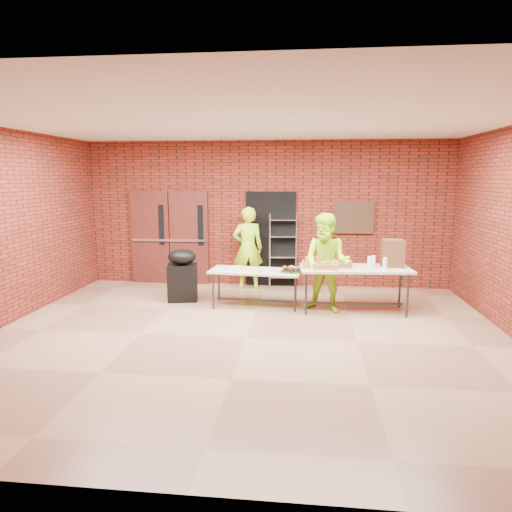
{
  "coord_description": "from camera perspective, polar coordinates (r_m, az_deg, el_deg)",
  "views": [
    {
      "loc": [
        0.85,
        -6.56,
        2.41
      ],
      "look_at": [
        -0.01,
        1.4,
        1.02
      ],
      "focal_mm": 32.0,
      "sensor_mm": 36.0,
      "label": 1
    }
  ],
  "objects": [
    {
      "name": "table_left",
      "position": [
        8.53,
        -0.07,
        -2.16
      ],
      "size": [
        1.75,
        0.86,
        0.7
      ],
      "rotation": [
        0.0,
        0.0,
        -0.1
      ],
      "color": "#B7AD8C",
      "rests_on": "room"
    },
    {
      "name": "basket_bananas",
      "position": [
        8.28,
        7.26,
        -0.99
      ],
      "size": [
        0.43,
        0.34,
        0.13
      ],
      "color": "#A47142",
      "rests_on": "table_right"
    },
    {
      "name": "coffee_dispenser",
      "position": [
        8.6,
        16.71,
        0.34
      ],
      "size": [
        0.38,
        0.34,
        0.5
      ],
      "primitive_type": "cube",
      "color": "#4F301B",
      "rests_on": "table_right"
    },
    {
      "name": "cup_stack_front",
      "position": [
        8.3,
        14.0,
        -0.82
      ],
      "size": [
        0.07,
        0.07,
        0.22
      ],
      "primitive_type": "cylinder",
      "color": "white",
      "rests_on": "table_right"
    },
    {
      "name": "basket_apples",
      "position": [
        8.18,
        8.64,
        -1.16
      ],
      "size": [
        0.44,
        0.34,
        0.14
      ],
      "color": "#A47142",
      "rests_on": "table_right"
    },
    {
      "name": "wire_rack",
      "position": [
        10.02,
        3.4,
        0.65
      ],
      "size": [
        0.61,
        0.24,
        1.63
      ],
      "primitive_type": null,
      "rotation": [
        0.0,
        0.0,
        0.07
      ],
      "color": "silver",
      "rests_on": "room"
    },
    {
      "name": "napkin_box",
      "position": [
        8.58,
        -2.48,
        -1.47
      ],
      "size": [
        0.19,
        0.13,
        0.06
      ],
      "primitive_type": "cube",
      "color": "white",
      "rests_on": "table_left"
    },
    {
      "name": "covered_grill",
      "position": [
        9.09,
        -9.18,
        -2.33
      ],
      "size": [
        0.65,
        0.57,
        1.03
      ],
      "rotation": [
        0.0,
        0.0,
        0.2
      ],
      "color": "black",
      "rests_on": "room"
    },
    {
      "name": "volunteer_man",
      "position": [
        8.26,
        8.84,
        -0.88
      ],
      "size": [
        1.05,
        0.95,
        1.78
      ],
      "primitive_type": "imported",
      "rotation": [
        0.0,
        0.0,
        -0.38
      ],
      "color": "#B1F51B",
      "rests_on": "room"
    },
    {
      "name": "table_right",
      "position": [
        8.41,
        12.27,
        -1.85
      ],
      "size": [
        2.01,
        0.94,
        0.81
      ],
      "rotation": [
        0.0,
        0.0,
        0.07
      ],
      "color": "#B7AD8C",
      "rests_on": "room"
    },
    {
      "name": "bronze_plaque",
      "position": [
        10.1,
        12.13,
        4.73
      ],
      "size": [
        0.85,
        0.04,
        0.7
      ],
      "primitive_type": "cube",
      "color": "#382416",
      "rests_on": "room"
    },
    {
      "name": "volunteer_woman",
      "position": [
        9.85,
        -1.03,
        0.99
      ],
      "size": [
        0.73,
        0.56,
        1.79
      ],
      "primitive_type": "imported",
      "rotation": [
        0.0,
        0.0,
        3.35
      ],
      "color": "#B1F51B",
      "rests_on": "room"
    },
    {
      "name": "basket_oranges",
      "position": [
        8.43,
        10.33,
        -0.88
      ],
      "size": [
        0.44,
        0.34,
        0.14
      ],
      "color": "#A47142",
      "rests_on": "table_right"
    },
    {
      "name": "cup_stack_mid",
      "position": [
        8.22,
        15.82,
        -0.97
      ],
      "size": [
        0.08,
        0.08,
        0.23
      ],
      "primitive_type": "cylinder",
      "color": "white",
      "rests_on": "table_right"
    },
    {
      "name": "room",
      "position": [
        6.66,
        -1.25,
        2.86
      ],
      "size": [
        8.08,
        7.08,
        3.28
      ],
      "color": "brown",
      "rests_on": "ground"
    },
    {
      "name": "muffin_tray",
      "position": [
        8.38,
        4.44,
        -1.67
      ],
      "size": [
        0.41,
        0.41,
        0.1
      ],
      "color": "#155019",
      "rests_on": "table_left"
    },
    {
      "name": "cup_stack_back",
      "position": [
        8.49,
        14.47,
        -0.64
      ],
      "size": [
        0.07,
        0.07,
        0.21
      ],
      "primitive_type": "cylinder",
      "color": "white",
      "rests_on": "table_right"
    },
    {
      "name": "double_doors",
      "position": [
        10.54,
        -10.72,
        2.27
      ],
      "size": [
        1.78,
        0.12,
        2.1
      ],
      "color": "#4F1E16",
      "rests_on": "room"
    },
    {
      "name": "dark_doorway",
      "position": [
        10.14,
        1.85,
        2.12
      ],
      "size": [
        1.1,
        0.06,
        2.1
      ],
      "primitive_type": "cube",
      "color": "black",
      "rests_on": "room"
    }
  ]
}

